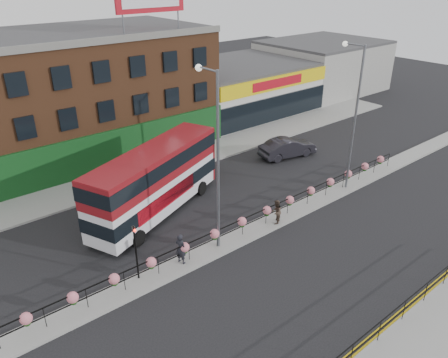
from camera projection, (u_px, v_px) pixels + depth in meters
ground at (254, 231)px, 27.47m from camera, size 120.00×120.00×0.00m
south_pavement at (441, 345)px, 19.13m from camera, size 60.00×4.00×0.15m
north_pavement at (154, 168)px, 35.75m from camera, size 60.00×4.00×0.15m
median at (254, 230)px, 27.44m from camera, size 60.00×1.60×0.15m
yellow_line_inner at (394, 317)px, 20.75m from camera, size 60.00×0.10×0.01m
yellow_line_outer at (397, 319)px, 20.63m from camera, size 60.00×0.10×0.01m
brick_building at (60, 96)px, 36.76m from camera, size 25.00×12.21×10.30m
supermarket at (238, 87)px, 49.23m from camera, size 15.00×12.25×5.30m
warehouse_east at (322, 65)px, 57.49m from camera, size 14.50×12.00×6.30m
median_railing at (255, 216)px, 27.01m from camera, size 30.04×0.56×1.23m
south_railing at (380, 326)px, 18.91m from camera, size 20.04×0.05×1.12m
double_decker_bus at (155, 175)px, 28.30m from camera, size 11.41×6.73×4.55m
car at (288, 148)px, 37.78m from camera, size 3.87×5.80×1.67m
pedestrian_a at (181, 249)px, 23.91m from camera, size 0.93×0.83×1.85m
pedestrian_b at (276, 212)px, 27.68m from camera, size 1.35×1.33×1.62m
lamp_column_west at (215, 148)px, 23.27m from camera, size 0.37×1.81×10.34m
lamp_column_east at (353, 106)px, 30.07m from camera, size 0.37×1.82×10.34m
traffic_light_median at (135, 241)px, 22.09m from camera, size 0.15×0.28×3.65m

